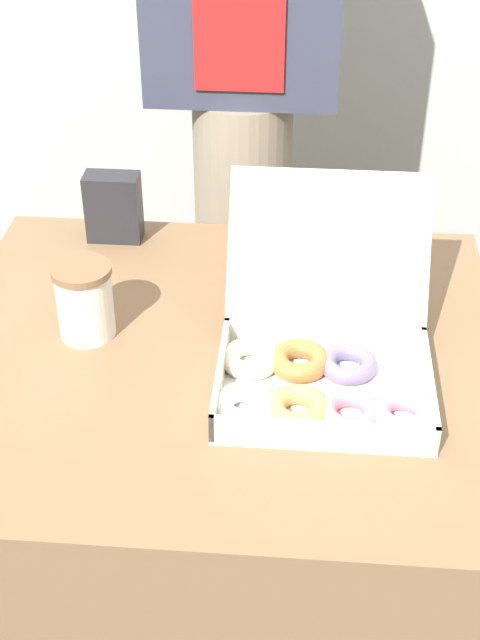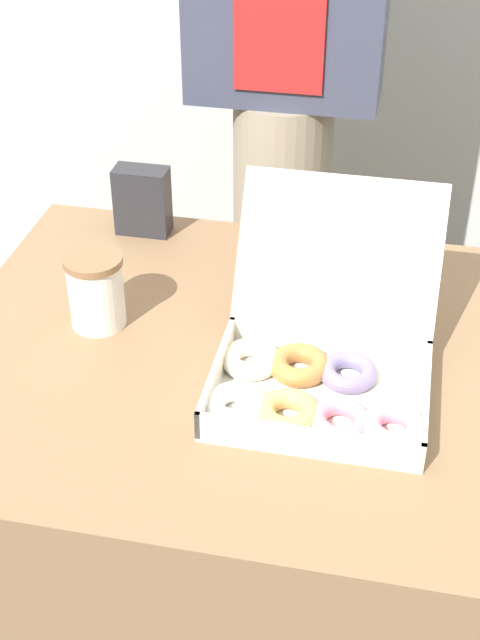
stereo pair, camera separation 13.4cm
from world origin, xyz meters
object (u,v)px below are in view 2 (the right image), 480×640
object	(u,v)px
napkin_holder	(142,201)
person_customer	(285,85)
donut_box	(314,372)
coffee_cup	(96,290)

from	to	relation	value
napkin_holder	person_customer	size ratio (longest dim) A/B	0.08
donut_box	napkin_holder	distance (m)	0.58
coffee_cup	person_customer	world-z (taller)	person_customer
donut_box	coffee_cup	distance (m)	0.39
coffee_cup	person_customer	xyz separation A→B (m)	(0.21, 0.64, 0.13)
donut_box	person_customer	bearing A→B (deg)	103.00
napkin_holder	person_customer	xyz separation A→B (m)	(0.22, 0.33, 0.13)
coffee_cup	person_customer	bearing A→B (deg)	72.20
coffee_cup	napkin_holder	distance (m)	0.31
napkin_holder	person_customer	bearing A→B (deg)	55.85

